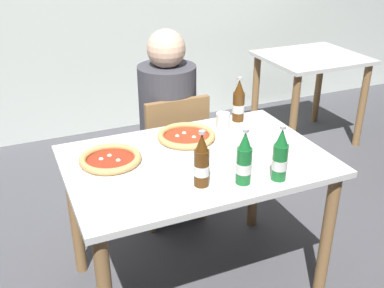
% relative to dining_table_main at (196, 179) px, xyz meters
% --- Properties ---
extents(ground_plane, '(8.00, 8.00, 0.00)m').
position_rel_dining_table_main_xyz_m(ground_plane, '(0.00, 0.00, -0.64)').
color(ground_plane, '#4C4C51').
extents(dining_table_main, '(1.20, 0.80, 0.75)m').
position_rel_dining_table_main_xyz_m(dining_table_main, '(0.00, 0.00, 0.00)').
color(dining_table_main, silver).
rests_on(dining_table_main, ground_plane).
extents(chair_behind_table, '(0.40, 0.40, 0.85)m').
position_rel_dining_table_main_xyz_m(chair_behind_table, '(0.11, 0.61, -0.15)').
color(chair_behind_table, olive).
rests_on(chair_behind_table, ground_plane).
extents(diner_seated, '(0.34, 0.34, 1.21)m').
position_rel_dining_table_main_xyz_m(diner_seated, '(0.11, 0.66, -0.05)').
color(diner_seated, '#2D3342').
rests_on(diner_seated, ground_plane).
extents(dining_table_background, '(0.80, 0.70, 0.75)m').
position_rel_dining_table_main_xyz_m(dining_table_background, '(1.60, 1.27, -0.04)').
color(dining_table_background, silver).
rests_on(dining_table_background, ground_plane).
extents(pizza_margherita_near, '(0.32, 0.32, 0.04)m').
position_rel_dining_table_main_xyz_m(pizza_margherita_near, '(0.03, 0.19, 0.13)').
color(pizza_margherita_near, white).
rests_on(pizza_margherita_near, dining_table_main).
extents(pizza_marinara_far, '(0.30, 0.30, 0.04)m').
position_rel_dining_table_main_xyz_m(pizza_marinara_far, '(-0.38, 0.10, 0.14)').
color(pizza_marinara_far, white).
rests_on(pizza_marinara_far, dining_table_main).
extents(beer_bottle_left, '(0.07, 0.07, 0.25)m').
position_rel_dining_table_main_xyz_m(beer_bottle_left, '(-0.08, -0.23, 0.22)').
color(beer_bottle_left, '#512D0F').
rests_on(beer_bottle_left, dining_table_main).
extents(beer_bottle_center, '(0.07, 0.07, 0.25)m').
position_rel_dining_table_main_xyz_m(beer_bottle_center, '(0.39, 0.32, 0.22)').
color(beer_bottle_center, '#512D0F').
rests_on(beer_bottle_center, dining_table_main).
extents(beer_bottle_right, '(0.07, 0.07, 0.25)m').
position_rel_dining_table_main_xyz_m(beer_bottle_right, '(0.24, -0.31, 0.22)').
color(beer_bottle_right, '#196B2D').
rests_on(beer_bottle_right, dining_table_main).
extents(beer_bottle_extra, '(0.07, 0.07, 0.25)m').
position_rel_dining_table_main_xyz_m(beer_bottle_extra, '(0.09, -0.28, 0.22)').
color(beer_bottle_extra, '#196B2D').
rests_on(beer_bottle_extra, dining_table_main).
extents(napkin_with_cutlery, '(0.20, 0.20, 0.01)m').
position_rel_dining_table_main_xyz_m(napkin_with_cutlery, '(0.46, 0.04, 0.12)').
color(napkin_with_cutlery, white).
rests_on(napkin_with_cutlery, dining_table_main).
extents(paper_cup, '(0.07, 0.07, 0.09)m').
position_rel_dining_table_main_xyz_m(paper_cup, '(0.26, 0.23, 0.16)').
color(paper_cup, white).
rests_on(paper_cup, dining_table_main).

